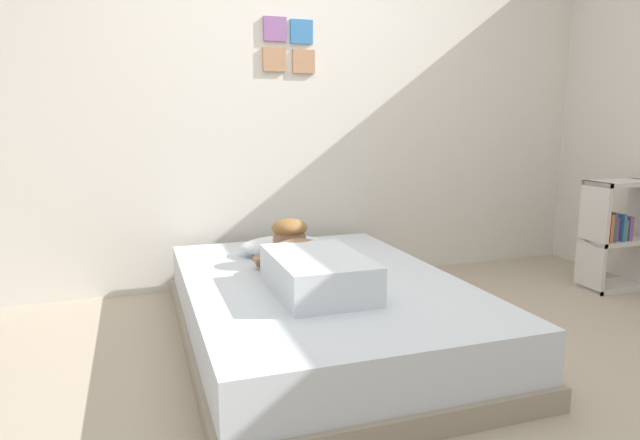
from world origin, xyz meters
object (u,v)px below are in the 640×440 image
Objects in this scene: coffee_cup at (329,251)px; bookshelf at (615,234)px; bed at (321,310)px; person_lying at (309,263)px; cell_phone at (306,276)px; pillow at (283,245)px.

bookshelf is (2.01, -0.19, 0.01)m from coffee_cup.
person_lying is (-0.09, -0.07, 0.28)m from bed.
bed is 0.49m from coffee_cup.
bed is 2.23× the size of person_lying.
cell_phone is (-0.25, -0.36, -0.03)m from coffee_cup.
coffee_cup is (0.24, -0.17, -0.02)m from pillow.
bookshelf is at bearing -9.02° from pillow.
coffee_cup reaches higher than cell_phone.
coffee_cup is at bearing 65.02° from bed.
bookshelf is (2.26, 0.17, 0.04)m from cell_phone.
person_lying reaches higher than coffee_cup.
cell_phone is at bearing -125.22° from coffee_cup.
person_lying is 6.57× the size of cell_phone.
pillow is at bearing 170.98° from bookshelf.
cell_phone reaches higher than bed.
bed is 0.30m from person_lying.
coffee_cup is 2.02m from bookshelf.
pillow reaches higher than bed.
pillow is 0.64m from person_lying.
coffee_cup reaches higher than bed.
bed is at bearing -34.31° from cell_phone.
pillow reaches higher than cell_phone.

